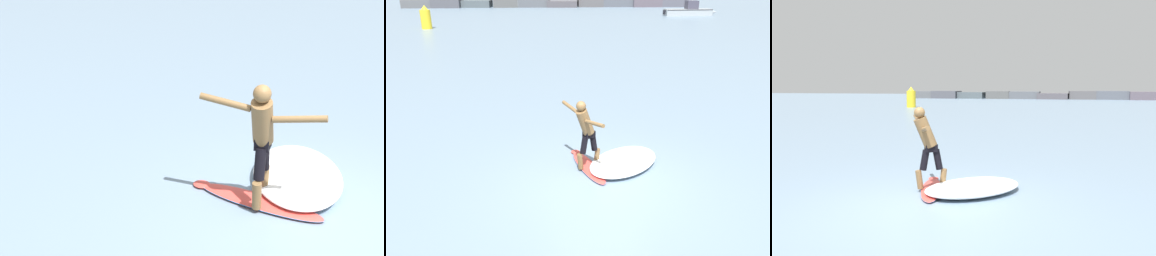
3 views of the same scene
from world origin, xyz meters
TOP-DOWN VIEW (x-y plane):
  - ground_plane at (0.00, 0.00)m, footprint 200.00×200.00m
  - rock_jetty_breakwater at (-0.49, 62.00)m, footprint 49.42×4.53m
  - surfboard at (-0.26, 0.83)m, footprint 0.97×2.06m
  - surfer at (-0.34, 0.75)m, footprint 0.97×1.48m
  - fishing_boat_near_jetty at (17.72, 43.50)m, footprint 7.50×1.99m
  - channel_marker_buoy at (-13.08, 30.98)m, footprint 0.97×0.97m
  - wave_foam_at_tail at (0.66, 0.87)m, footprint 2.49×2.45m

SIDE VIEW (x-z plane):
  - ground_plane at x=0.00m, z-range 0.00..0.00m
  - surfboard at x=-0.26m, z-range -0.07..0.14m
  - wave_foam_at_tail at x=0.66m, z-range 0.00..0.25m
  - fishing_boat_near_jetty at x=17.72m, z-range -0.81..2.01m
  - rock_jetty_breakwater at x=-0.49m, z-range -0.06..1.40m
  - channel_marker_buoy at x=-13.08m, z-range -0.10..2.11m
  - surfer at x=-0.34m, z-range 0.23..1.99m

